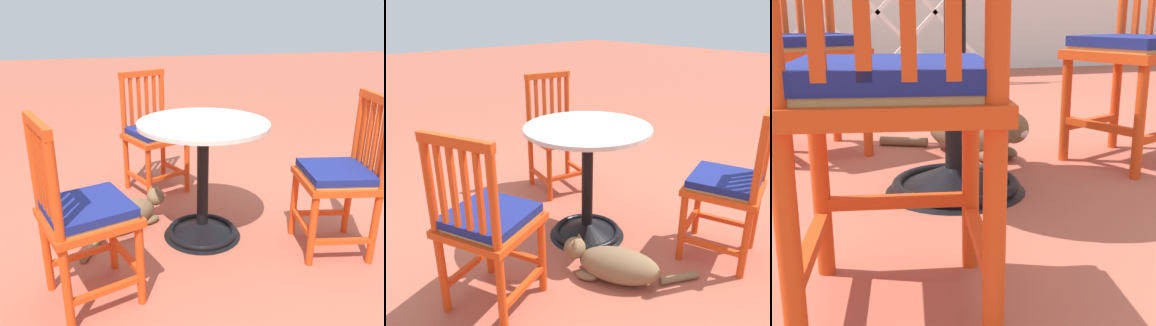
{
  "view_description": "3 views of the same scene",
  "coord_description": "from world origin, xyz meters",
  "views": [
    {
      "loc": [
        -2.04,
        0.8,
        1.29
      ],
      "look_at": [
        0.18,
        0.2,
        0.45
      ],
      "focal_mm": 37.6,
      "sensor_mm": 36.0,
      "label": 1
    },
    {
      "loc": [
        1.65,
        1.79,
        1.38
      ],
      "look_at": [
        0.17,
        0.16,
        0.52
      ],
      "focal_mm": 37.3,
      "sensor_mm": 36.0,
      "label": 2
    },
    {
      "loc": [
        -0.43,
        -1.5,
        0.59
      ],
      "look_at": [
        0.07,
        0.02,
        0.14
      ],
      "focal_mm": 49.72,
      "sensor_mm": 36.0,
      "label": 3
    }
  ],
  "objects": [
    {
      "name": "ground_plane",
      "position": [
        0.0,
        0.0,
        0.0
      ],
      "size": [
        24.0,
        24.0,
        0.0
      ],
      "primitive_type": "plane",
      "color": "#AD5642"
    },
    {
      "name": "orange_chair_at_corner",
      "position": [
        -0.35,
        0.85,
        0.45
      ],
      "size": [
        0.5,
        0.5,
        0.91
      ],
      "color": "#D64214",
      "rests_on": "ground_plane"
    },
    {
      "name": "cafe_table",
      "position": [
        0.09,
        0.16,
        0.28
      ],
      "size": [
        0.76,
        0.76,
        0.73
      ],
      "color": "black",
      "rests_on": "ground_plane"
    },
    {
      "name": "tabby_cat",
      "position": [
        0.3,
        0.58,
        0.1
      ],
      "size": [
        0.53,
        0.58,
        0.23
      ],
      "color": "brown",
      "rests_on": "ground_plane"
    },
    {
      "name": "orange_chair_facing_out",
      "position": [
        0.87,
        0.31,
        0.45
      ],
      "size": [
        0.52,
        0.52,
        0.91
      ],
      "color": "#D64214",
      "rests_on": "ground_plane"
    },
    {
      "name": "orange_chair_near_fence",
      "position": [
        -0.25,
        -0.54,
        0.45
      ],
      "size": [
        0.47,
        0.47,
        0.91
      ],
      "color": "#D64214",
      "rests_on": "ground_plane"
    }
  ]
}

